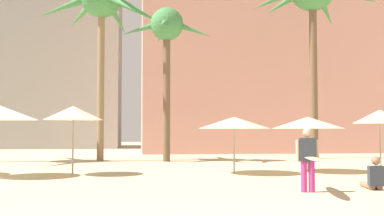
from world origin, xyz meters
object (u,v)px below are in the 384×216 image
(cafe_umbrella_5, at_px, (234,123))
(palm_tree_center, at_px, (166,34))
(cafe_umbrella_2, at_px, (380,117))
(palm_tree_left, at_px, (101,6))
(cafe_umbrella_3, at_px, (308,123))
(person_far_left, at_px, (309,157))
(cafe_umbrella_0, at_px, (73,113))
(person_mid_left, at_px, (374,178))

(cafe_umbrella_5, bearing_deg, palm_tree_center, 106.58)
(cafe_umbrella_2, xyz_separation_m, cafe_umbrella_5, (-5.86, -0.22, -0.26))
(palm_tree_center, height_order, cafe_umbrella_5, palm_tree_center)
(palm_tree_left, distance_m, cafe_umbrella_3, 13.10)
(cafe_umbrella_2, xyz_separation_m, person_far_left, (-5.04, -5.86, -1.23))
(cafe_umbrella_0, distance_m, cafe_umbrella_2, 11.78)
(palm_tree_left, bearing_deg, palm_tree_center, -14.61)
(palm_tree_center, bearing_deg, cafe_umbrella_5, -73.42)
(cafe_umbrella_0, height_order, cafe_umbrella_2, cafe_umbrella_0)
(cafe_umbrella_3, height_order, cafe_umbrella_5, cafe_umbrella_3)
(cafe_umbrella_0, bearing_deg, palm_tree_left, 87.49)
(person_far_left, relative_size, person_mid_left, 2.66)
(cafe_umbrella_3, xyz_separation_m, cafe_umbrella_5, (-3.00, -0.41, -0.01))
(palm_tree_center, height_order, cafe_umbrella_3, palm_tree_center)
(person_far_left, bearing_deg, cafe_umbrella_0, -119.72)
(palm_tree_center, bearing_deg, cafe_umbrella_0, -118.61)
(palm_tree_left, xyz_separation_m, cafe_umbrella_3, (8.57, -7.62, -6.34))
(palm_tree_center, relative_size, cafe_umbrella_3, 2.86)
(palm_tree_left, distance_m, palm_tree_center, 3.92)
(palm_tree_center, bearing_deg, person_far_left, -76.99)
(palm_tree_center, relative_size, cafe_umbrella_5, 2.95)
(cafe_umbrella_0, relative_size, cafe_umbrella_2, 1.03)
(cafe_umbrella_3, xyz_separation_m, person_far_left, (-2.17, -6.05, -0.99))
(palm_tree_center, bearing_deg, cafe_umbrella_2, -40.87)
(cafe_umbrella_2, height_order, cafe_umbrella_3, cafe_umbrella_2)
(cafe_umbrella_5, bearing_deg, palm_tree_left, 124.75)
(cafe_umbrella_2, relative_size, person_far_left, 0.88)
(person_far_left, bearing_deg, person_mid_left, 114.36)
(cafe_umbrella_5, height_order, person_mid_left, cafe_umbrella_5)
(palm_tree_left, bearing_deg, cafe_umbrella_3, -41.64)
(cafe_umbrella_2, relative_size, cafe_umbrella_5, 0.89)
(cafe_umbrella_3, xyz_separation_m, person_mid_left, (-0.18, -5.58, -1.59))
(cafe_umbrella_2, height_order, cafe_umbrella_5, cafe_umbrella_2)
(palm_tree_center, relative_size, person_far_left, 2.92)
(palm_tree_left, height_order, cafe_umbrella_0, palm_tree_left)
(person_mid_left, bearing_deg, person_far_left, 111.68)
(cafe_umbrella_2, bearing_deg, person_mid_left, -119.52)
(cafe_umbrella_0, height_order, person_far_left, cafe_umbrella_0)
(palm_tree_left, xyz_separation_m, cafe_umbrella_2, (11.44, -7.81, -6.10))
(palm_tree_center, xyz_separation_m, cafe_umbrella_3, (5.12, -6.72, -4.71))
(cafe_umbrella_3, bearing_deg, cafe_umbrella_0, -178.50)
(cafe_umbrella_0, bearing_deg, person_mid_left, -31.48)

